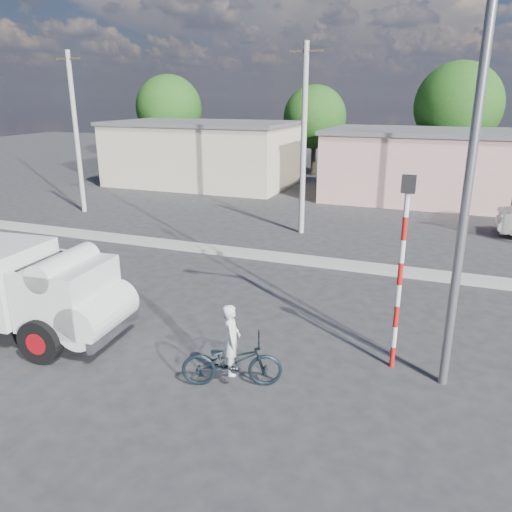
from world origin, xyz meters
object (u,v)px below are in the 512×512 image
(bicycle, at_px, (232,361))
(traffic_pole, at_px, (402,258))
(truck, at_px, (14,287))
(cyclist, at_px, (232,352))
(streetlight, at_px, (464,148))

(bicycle, distance_m, traffic_pole, 4.21)
(truck, xyz_separation_m, bicycle, (6.04, -0.19, -0.76))
(truck, relative_size, bicycle, 2.78)
(cyclist, relative_size, streetlight, 0.17)
(cyclist, bearing_deg, bicycle, -0.00)
(bicycle, distance_m, streetlight, 6.21)
(cyclist, xyz_separation_m, streetlight, (4.03, 1.70, 4.19))
(truck, relative_size, streetlight, 0.66)
(cyclist, bearing_deg, truck, 67.20)
(traffic_pole, height_order, streetlight, streetlight)
(traffic_pole, bearing_deg, truck, -168.78)
(truck, height_order, streetlight, streetlight)
(truck, distance_m, cyclist, 6.06)
(streetlight, bearing_deg, cyclist, -157.12)
(traffic_pole, bearing_deg, bicycle, -147.09)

